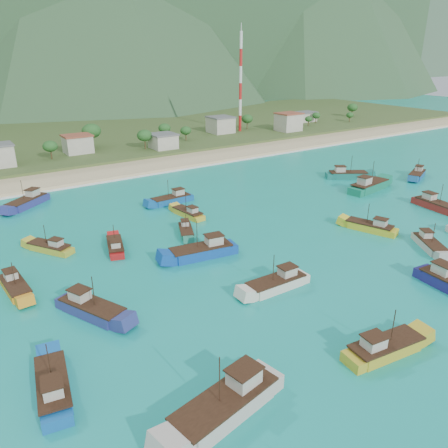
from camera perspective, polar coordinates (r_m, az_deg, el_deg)
ground at (r=76.46m, az=11.63°, el=-5.24°), size 600.00×600.00×0.00m
beach at (r=139.53m, az=-12.03°, el=7.08°), size 400.00×18.00×1.20m
land at (r=196.28m, az=-19.05°, el=10.53°), size 400.00×110.00×2.40m
surf_line at (r=131.03m, az=-10.41°, el=6.26°), size 400.00×2.50×0.08m
village at (r=163.71m, az=-11.61°, el=10.89°), size 212.01×28.60×7.19m
vegetation at (r=156.42m, az=-20.73°, el=9.67°), size 273.20×26.23×8.84m
radio_tower at (r=191.88m, az=2.18°, el=17.93°), size 1.20×1.20×39.90m
boat_0 at (r=105.62m, az=-6.85°, el=3.14°), size 10.68×3.57×6.24m
boat_2 at (r=93.30m, az=18.56°, el=-0.44°), size 6.24×10.67×6.05m
boat_3 at (r=82.48m, az=-13.99°, el=-2.97°), size 4.92×9.09×5.15m
boat_4 at (r=112.04m, az=25.92°, el=2.18°), size 4.73×11.52×6.61m
boat_5 at (r=57.75m, az=20.22°, el=-15.05°), size 11.13×4.54×6.39m
boat_6 at (r=47.32m, az=0.41°, el=-22.53°), size 13.81×6.32×7.86m
boat_7 at (r=112.59m, az=-24.29°, el=2.58°), size 11.35×10.06×6.95m
boat_9 at (r=68.01m, az=6.93°, el=-7.79°), size 10.79×3.32×6.35m
boat_12 at (r=87.39m, az=-5.00°, el=-0.99°), size 5.38×8.35×4.76m
boat_14 at (r=130.68m, az=15.77°, el=6.15°), size 11.75×9.27×6.94m
boat_16 at (r=120.29m, az=18.39°, el=4.66°), size 14.20×6.00×8.13m
boat_18 at (r=96.65m, az=-4.71°, el=1.34°), size 3.78×9.24×5.30m
boat_19 at (r=64.06m, az=-16.93°, el=-10.63°), size 7.61×11.52×6.59m
boat_23 at (r=52.66m, az=-21.38°, el=-19.35°), size 4.81×10.87×6.20m
boat_24 at (r=138.16m, az=23.89°, el=5.86°), size 10.77×6.93×6.15m
boat_27 at (r=74.06m, az=-25.61°, el=-7.48°), size 3.49×9.60×5.57m
boat_30 at (r=85.68m, az=-21.77°, el=-2.95°), size 7.12×9.14×5.38m
boat_32 at (r=89.32m, az=25.22°, el=-2.48°), size 7.49×9.49×5.60m
boat_33 at (r=77.51m, az=-2.83°, el=-3.64°), size 12.69×5.43×7.26m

